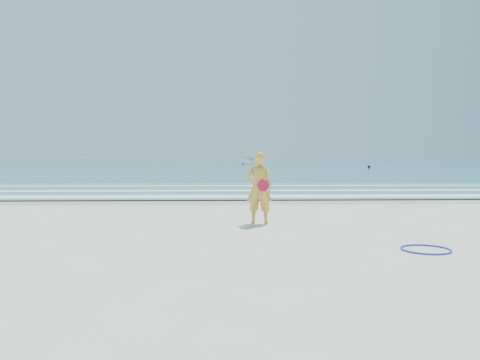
{
  "coord_description": "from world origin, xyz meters",
  "views": [
    {
      "loc": [
        0.28,
        -7.27,
        1.59
      ],
      "look_at": [
        0.64,
        4.0,
        1.0
      ],
      "focal_mm": 35.0,
      "sensor_mm": 36.0,
      "label": 1
    }
  ],
  "objects": [
    {
      "name": "ground",
      "position": [
        0.0,
        0.0,
        0.0
      ],
      "size": [
        400.0,
        400.0,
        0.0
      ],
      "primitive_type": "plane",
      "color": "silver",
      "rests_on": "ground"
    },
    {
      "name": "wet_sand",
      "position": [
        0.0,
        9.0,
        0.0
      ],
      "size": [
        400.0,
        2.4,
        0.0
      ],
      "primitive_type": "cube",
      "color": "#B2A893",
      "rests_on": "ground"
    },
    {
      "name": "ocean",
      "position": [
        0.0,
        105.0,
        0.02
      ],
      "size": [
        400.0,
        190.0,
        0.04
      ],
      "primitive_type": "cube",
      "color": "#19727F",
      "rests_on": "ground"
    },
    {
      "name": "shallow",
      "position": [
        0.0,
        14.0,
        0.04
      ],
      "size": [
        400.0,
        10.0,
        0.01
      ],
      "primitive_type": "cube",
      "color": "#59B7AD",
      "rests_on": "ocean"
    },
    {
      "name": "foam_near",
      "position": [
        0.0,
        10.3,
        0.05
      ],
      "size": [
        400.0,
        1.4,
        0.01
      ],
      "primitive_type": "cube",
      "color": "white",
      "rests_on": "shallow"
    },
    {
      "name": "foam_mid",
      "position": [
        0.0,
        13.2,
        0.05
      ],
      "size": [
        400.0,
        0.9,
        0.01
      ],
      "primitive_type": "cube",
      "color": "white",
      "rests_on": "shallow"
    },
    {
      "name": "foam_far",
      "position": [
        0.0,
        16.5,
        0.05
      ],
      "size": [
        400.0,
        0.6,
        0.01
      ],
      "primitive_type": "cube",
      "color": "white",
      "rests_on": "shallow"
    },
    {
      "name": "hoop",
      "position": [
        3.65,
        0.4,
        0.01
      ],
      "size": [
        1.06,
        1.06,
        0.03
      ],
      "primitive_type": "torus",
      "rotation": [
        0.0,
        0.0,
        -0.37
      ],
      "color": "#0A32C5",
      "rests_on": "ground"
    },
    {
      "name": "boat",
      "position": [
        4.57,
        69.93,
        0.79
      ],
      "size": [
        4.15,
        2.77,
        1.5
      ],
      "primitive_type": "imported",
      "rotation": [
        0.0,
        0.0,
        1.94
      ],
      "color": "silver",
      "rests_on": "ocean"
    },
    {
      "name": "buoy",
      "position": [
        18.14,
        50.23,
        0.21
      ],
      "size": [
        0.35,
        0.35,
        0.35
      ],
      "primitive_type": "sphere",
      "color": "black",
      "rests_on": "ocean"
    },
    {
      "name": "woman",
      "position": [
        1.07,
        3.58,
        0.83
      ],
      "size": [
        0.65,
        0.47,
        1.67
      ],
      "color": "gold",
      "rests_on": "ground"
    }
  ]
}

